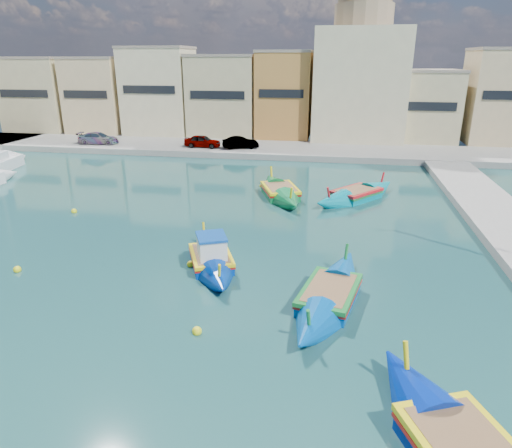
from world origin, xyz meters
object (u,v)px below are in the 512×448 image
(luzzu_green, at_px, (280,193))
(luzzu_blue_south, at_px, (329,297))
(luzzu_cyan_mid, at_px, (356,195))
(church_block, at_px, (360,68))
(luzzu_blue_cabin, at_px, (211,259))
(yacht_north, at_px, (5,162))

(luzzu_green, relative_size, luzzu_blue_south, 0.98)
(luzzu_cyan_mid, height_order, luzzu_green, luzzu_green)
(church_block, bearing_deg, luzzu_blue_south, -93.03)
(luzzu_blue_cabin, height_order, luzzu_blue_south, luzzu_blue_cabin)
(yacht_north, bearing_deg, luzzu_green, -11.08)
(luzzu_cyan_mid, height_order, luzzu_blue_south, luzzu_cyan_mid)
(yacht_north, bearing_deg, luzzu_blue_south, -33.58)
(luzzu_blue_cabin, relative_size, yacht_north, 0.67)
(church_block, bearing_deg, luzzu_blue_cabin, -102.07)
(church_block, bearing_deg, yacht_north, -149.33)
(luzzu_blue_south, bearing_deg, luzzu_green, 104.69)
(luzzu_blue_cabin, distance_m, luzzu_blue_south, 6.29)
(luzzu_blue_cabin, xyz_separation_m, luzzu_cyan_mid, (7.26, 12.53, -0.05))
(luzzu_blue_cabin, distance_m, luzzu_green, 12.35)
(luzzu_cyan_mid, distance_m, yacht_north, 31.96)
(church_block, relative_size, luzzu_blue_south, 2.16)
(luzzu_green, distance_m, yacht_north, 26.66)
(luzzu_blue_cabin, relative_size, luzzu_cyan_mid, 0.93)
(church_block, xyz_separation_m, luzzu_green, (-5.95, -24.17, -8.12))
(luzzu_blue_south, bearing_deg, yacht_north, 146.42)
(church_block, distance_m, yacht_north, 38.18)
(luzzu_cyan_mid, relative_size, luzzu_blue_south, 0.91)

